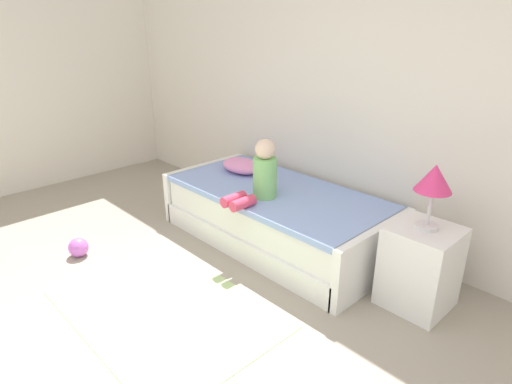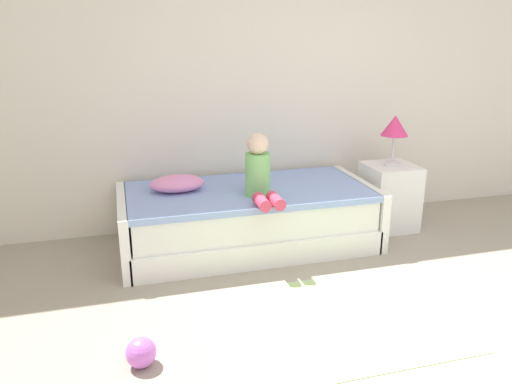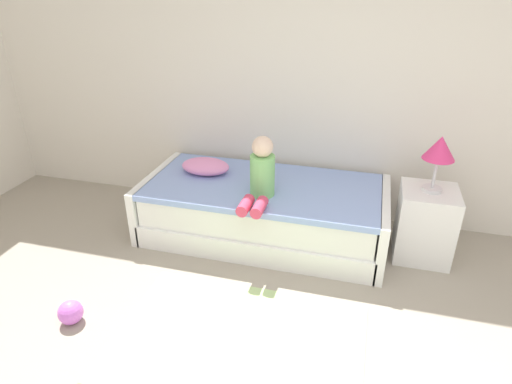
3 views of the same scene
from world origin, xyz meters
name	(u,v)px [view 1 (image 1 of 3)]	position (x,y,z in m)	size (l,w,h in m)	color
wall_rear	(390,80)	(0.00, 2.60, 1.45)	(7.20, 0.10, 2.90)	silver
bed	(276,216)	(-0.64, 2.00, 0.25)	(2.11, 1.00, 0.50)	white
nightstand	(420,267)	(0.71, 2.04, 0.30)	(0.44, 0.44, 0.60)	white
table_lamp	(434,181)	(0.71, 2.04, 0.94)	(0.24, 0.24, 0.45)	silver
child_figure	(261,175)	(-0.61, 1.77, 0.70)	(0.20, 0.51, 0.50)	#7FC672
pillow	(241,166)	(-1.21, 2.10, 0.56)	(0.44, 0.30, 0.13)	#EA8CC6
toy_ball	(78,247)	(-1.62, 0.57, 0.08)	(0.17, 0.17, 0.17)	#CC66D8
area_rug	(165,308)	(-0.48, 0.70, 0.00)	(1.60, 1.10, 0.01)	#B2D189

